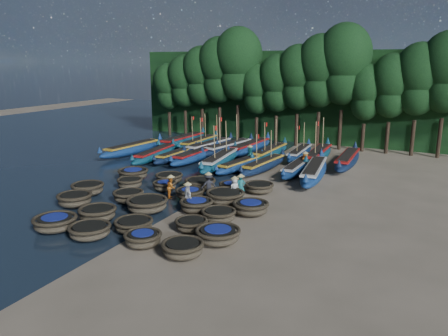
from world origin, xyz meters
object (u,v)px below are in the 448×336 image
at_px(long_boat_12, 229,148).
at_px(fisherman_2, 171,186).
at_px(long_boat_13, 250,147).
at_px(fisherman_3, 209,185).
at_px(coracle_15, 130,183).
at_px(coracle_5, 75,199).
at_px(long_boat_9, 183,141).
at_px(long_boat_2, 177,155).
at_px(long_boat_10, 199,143).
at_px(coracle_1, 55,222).
at_px(coracle_18, 225,197).
at_px(coracle_2, 90,231).
at_px(coracle_8, 191,224).
at_px(coracle_17, 190,193).
at_px(coracle_16, 165,185).
at_px(long_boat_5, 241,164).
at_px(coracle_4, 183,248).
at_px(long_boat_14, 270,153).
at_px(coracle_24, 259,187).
at_px(long_boat_6, 264,165).
at_px(fisherman_1, 241,185).
at_px(coracle_7, 134,225).
at_px(coracle_9, 218,235).
at_px(fisherman_5, 250,155).
at_px(long_boat_17, 348,160).
at_px(coracle_3, 143,238).
at_px(coracle_14, 219,215).
at_px(long_boat_16, 318,155).
at_px(long_boat_15, 300,153).
at_px(long_boat_8, 314,171).
at_px(coracle_22, 200,184).
at_px(fisherman_6, 305,161).
at_px(long_boat_0, 133,149).
at_px(coracle_10, 88,188).
at_px(coracle_13, 197,205).
at_px(fisherman_0, 235,187).
at_px(coracle_20, 133,174).
at_px(coracle_6, 98,213).
at_px(long_boat_1, 155,154).
at_px(coracle_21, 169,178).
at_px(long_boat_11, 209,146).
at_px(long_boat_7, 297,167).
at_px(long_boat_4, 220,160).
at_px(coracle_19, 251,207).
at_px(fisherman_4, 188,195).

bearing_deg(long_boat_12, fisherman_2, -70.04).
distance_m(long_boat_13, fisherman_3, 14.88).
bearing_deg(coracle_15, coracle_5, -96.87).
bearing_deg(long_boat_9, long_boat_2, -60.87).
bearing_deg(long_boat_2, long_boat_10, 100.85).
distance_m(coracle_1, coracle_18, 10.20).
xyz_separation_m(coracle_1, coracle_2, (2.41, 0.02, -0.04)).
bearing_deg(coracle_8, coracle_17, 121.16).
height_order(coracle_8, long_boat_12, long_boat_12).
bearing_deg(coracle_16, coracle_5, -120.56).
bearing_deg(long_boat_5, coracle_16, -97.34).
xyz_separation_m(coracle_4, long_boat_14, (-3.77, 21.68, 0.15)).
bearing_deg(coracle_24, coracle_16, -157.91).
height_order(long_boat_6, long_boat_14, long_boat_14).
bearing_deg(fisherman_1, coracle_7, -135.49).
xyz_separation_m(coracle_1, long_boat_2, (-3.32, 17.45, 0.03)).
bearing_deg(coracle_7, coracle_9, 7.67).
distance_m(fisherman_2, fisherman_5, 11.34).
bearing_deg(long_boat_17, coracle_4, -100.38).
relative_size(coracle_24, fisherman_5, 1.12).
distance_m(coracle_3, coracle_17, 7.83).
height_order(coracle_14, fisherman_5, fisherman_5).
bearing_deg(long_boat_16, long_boat_15, 158.98).
xyz_separation_m(coracle_14, long_boat_8, (2.41, 11.51, 0.20)).
distance_m(coracle_14, coracle_22, 6.54).
relative_size(long_boat_6, fisherman_6, 4.46).
distance_m(coracle_15, long_boat_0, 11.96).
xyz_separation_m(coracle_10, long_boat_16, (11.41, 16.91, 0.14)).
distance_m(coracle_2, coracle_3, 3.08).
bearing_deg(coracle_24, coracle_13, -109.56).
bearing_deg(long_boat_12, fisherman_0, -53.67).
distance_m(coracle_2, fisherman_3, 9.10).
height_order(coracle_1, coracle_20, coracle_20).
relative_size(coracle_6, coracle_18, 1.01).
xyz_separation_m(coracle_13, long_boat_2, (-8.66, 11.56, 0.04)).
height_order(coracle_4, long_boat_12, long_boat_12).
height_order(long_boat_1, fisherman_2, fisherman_2).
bearing_deg(long_boat_16, long_boat_5, -131.58).
height_order(long_boat_2, long_boat_14, long_boat_14).
bearing_deg(coracle_1, coracle_21, 88.21).
relative_size(long_boat_11, fisherman_5, 4.59).
distance_m(long_boat_7, long_boat_17, 5.37).
height_order(coracle_6, coracle_7, coracle_6).
relative_size(coracle_22, long_boat_4, 0.27).
relative_size(coracle_22, long_boat_17, 0.28).
bearing_deg(coracle_5, coracle_10, 114.37).
height_order(coracle_19, long_boat_10, long_boat_10).
bearing_deg(long_boat_16, long_boat_2, -158.16).
height_order(long_boat_2, fisherman_4, fisherman_4).
distance_m(coracle_6, long_boat_16, 21.74).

